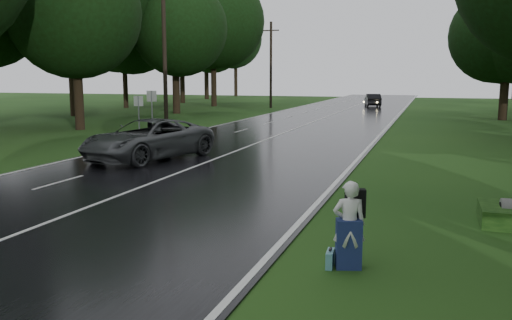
{
  "coord_description": "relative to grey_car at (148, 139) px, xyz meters",
  "views": [
    {
      "loc": [
        8.74,
        -12.62,
        3.56
      ],
      "look_at": [
        3.86,
        2.21,
        1.1
      ],
      "focal_mm": 37.64,
      "sensor_mm": 36.0,
      "label": 1
    }
  ],
  "objects": [
    {
      "name": "utility_pole_mid",
      "position": [
        -5.82,
        12.74,
        -0.89
      ],
      "size": [
        1.8,
        0.28,
        10.68
      ],
      "primitive_type": null,
      "color": "black",
      "rests_on": "ground"
    },
    {
      "name": "tree_right_e",
      "position": [
        16.82,
        27.52,
        -0.89
      ],
      "size": [
        7.45,
        7.45,
        11.65
      ],
      "primitive_type": null,
      "color": "black",
      "rests_on": "ground"
    },
    {
      "name": "tree_left_f",
      "position": [
        -13.15,
        38.72,
        -0.89
      ],
      "size": [
        10.92,
        10.92,
        17.06
      ],
      "primitive_type": null,
      "color": "black",
      "rests_on": "ground"
    },
    {
      "name": "far_car",
      "position": [
        4.78,
        43.11,
        -0.12
      ],
      "size": [
        2.45,
        4.67,
        1.46
      ],
      "primitive_type": "imported",
      "rotation": [
        0.0,
        0.0,
        3.35
      ],
      "color": "black",
      "rests_on": "road"
    },
    {
      "name": "ground",
      "position": [
        2.68,
        -7.41,
        -0.89
      ],
      "size": [
        160.0,
        160.0,
        0.0
      ],
      "primitive_type": "plane",
      "color": "#214715",
      "rests_on": "ground"
    },
    {
      "name": "hitchhiker",
      "position": [
        10.06,
        -10.36,
        -0.12
      ],
      "size": [
        0.69,
        0.66,
        1.66
      ],
      "color": "silver",
      "rests_on": "ground"
    },
    {
      "name": "road_sign_a",
      "position": [
        -4.52,
        6.97,
        -0.89
      ],
      "size": [
        0.58,
        0.1,
        2.43
      ],
      "primitive_type": null,
      "color": "white",
      "rests_on": "ground"
    },
    {
      "name": "road_sign_b",
      "position": [
        -4.52,
        8.49,
        -0.89
      ],
      "size": [
        0.64,
        0.1,
        2.68
      ],
      "primitive_type": null,
      "color": "white",
      "rests_on": "ground"
    },
    {
      "name": "grey_car",
      "position": [
        0.0,
        0.0,
        0.0
      ],
      "size": [
        4.35,
        6.64,
        1.7
      ],
      "primitive_type": "imported",
      "rotation": [
        0.0,
        0.0,
        6.01
      ],
      "color": "#494C4E",
      "rests_on": "road"
    },
    {
      "name": "suitcase",
      "position": [
        9.73,
        -10.42,
        -0.73
      ],
      "size": [
        0.16,
        0.45,
        0.31
      ],
      "primitive_type": "cube",
      "rotation": [
        0.0,
        0.0,
        0.07
      ],
      "color": "teal",
      "rests_on": "ground"
    },
    {
      "name": "utility_pole_far",
      "position": [
        -5.82,
        37.55,
        -0.89
      ],
      "size": [
        1.8,
        0.28,
        9.4
      ],
      "primitive_type": null,
      "color": "black",
      "rests_on": "ground"
    },
    {
      "name": "road",
      "position": [
        2.68,
        12.59,
        -0.87
      ],
      "size": [
        12.0,
        140.0,
        0.04
      ],
      "primitive_type": "cube",
      "color": "black",
      "rests_on": "ground"
    },
    {
      "name": "lane_center",
      "position": [
        2.68,
        12.59,
        -0.84
      ],
      "size": [
        0.12,
        140.0,
        0.01
      ],
      "primitive_type": "cube",
      "color": "silver",
      "rests_on": "road"
    },
    {
      "name": "tree_left_e",
      "position": [
        -11.77,
        26.18,
        -0.89
      ],
      "size": [
        8.72,
        8.72,
        13.62
      ],
      "primitive_type": null,
      "color": "black",
      "rests_on": "ground"
    },
    {
      "name": "tree_left_d",
      "position": [
        -10.87,
        10.14,
        -0.89
      ],
      "size": [
        8.46,
        8.46,
        13.21
      ],
      "primitive_type": null,
      "color": "black",
      "rests_on": "ground"
    }
  ]
}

